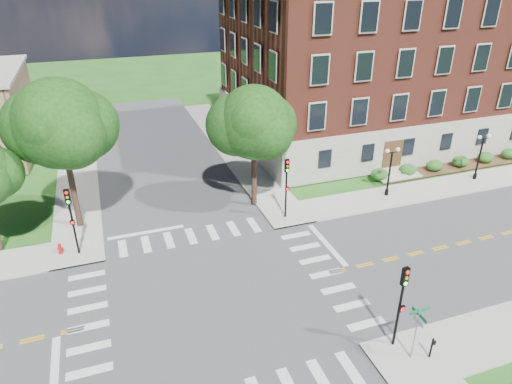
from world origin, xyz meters
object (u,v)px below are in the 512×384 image
object	(u,v)px
traffic_signal_nw	(71,214)
push_button_post	(432,347)
traffic_signal_ne	(286,181)
street_sign_pole	(418,324)
fire_hydrant	(60,249)
twin_lamp_east	(480,154)
traffic_signal_se	(402,297)
twin_lamp_west	(390,169)

from	to	relation	value
traffic_signal_nw	push_button_post	bearing A→B (deg)	-43.05
traffic_signal_ne	street_sign_pole	xyz separation A→B (m)	(0.51, -15.05, -0.88)
traffic_signal_ne	fire_hydrant	bearing A→B (deg)	178.42
twin_lamp_east	street_sign_pole	size ratio (longest dim) A/B	1.36
twin_lamp_east	traffic_signal_nw	bearing A→B (deg)	-178.83
traffic_signal_ne	traffic_signal_nw	xyz separation A→B (m)	(-15.08, 0.06, 0.00)
traffic_signal_se	twin_lamp_west	bearing A→B (deg)	57.54
twin_lamp_west	fire_hydrant	size ratio (longest dim) A/B	5.64
traffic_signal_ne	street_sign_pole	distance (m)	15.09
twin_lamp_west	fire_hydrant	xyz separation A→B (m)	(-25.74, -0.17, -2.06)
traffic_signal_ne	fire_hydrant	xyz separation A→B (m)	(-16.23, 0.45, -2.72)
traffic_signal_ne	push_button_post	distance (m)	15.60
street_sign_pole	fire_hydrant	bearing A→B (deg)	137.20
traffic_signal_se	traffic_signal_nw	bearing A→B (deg)	137.36
twin_lamp_east	traffic_signal_ne	bearing A→B (deg)	-177.73
twin_lamp_east	fire_hydrant	xyz separation A→B (m)	(-35.14, -0.30, -2.06)
traffic_signal_ne	push_button_post	world-z (taller)	traffic_signal_ne
traffic_signal_se	street_sign_pole	world-z (taller)	traffic_signal_se
traffic_signal_se	push_button_post	size ratio (longest dim) A/B	4.00
traffic_signal_ne	fire_hydrant	distance (m)	16.47
push_button_post	traffic_signal_se	bearing A→B (deg)	132.30
twin_lamp_west	traffic_signal_ne	bearing A→B (deg)	-176.28
traffic_signal_ne	traffic_signal_se	bearing A→B (deg)	-89.21
fire_hydrant	twin_lamp_west	bearing A→B (deg)	0.38
traffic_signal_se	fire_hydrant	xyz separation A→B (m)	(-16.43, 14.46, -2.72)
twin_lamp_west	street_sign_pole	size ratio (longest dim) A/B	1.36
traffic_signal_nw	twin_lamp_east	xyz separation A→B (m)	(33.99, 0.69, -0.66)
traffic_signal_ne	traffic_signal_nw	world-z (taller)	same
twin_lamp_east	push_button_post	distance (m)	23.84
traffic_signal_se	street_sign_pole	xyz separation A→B (m)	(0.31, -1.04, -0.88)
fire_hydrant	street_sign_pole	bearing A→B (deg)	-42.80
street_sign_pole	push_button_post	distance (m)	1.79
twin_lamp_west	traffic_signal_nw	bearing A→B (deg)	-178.69
traffic_signal_nw	traffic_signal_ne	bearing A→B (deg)	-0.21
twin_lamp_west	push_button_post	world-z (taller)	twin_lamp_west
traffic_signal_ne	street_sign_pole	world-z (taller)	traffic_signal_ne
traffic_signal_nw	fire_hydrant	size ratio (longest dim) A/B	6.40
traffic_signal_nw	street_sign_pole	distance (m)	21.73
traffic_signal_nw	fire_hydrant	xyz separation A→B (m)	(-1.15, 0.39, -2.72)
traffic_signal_nw	street_sign_pole	xyz separation A→B (m)	(15.59, -15.11, -0.88)
traffic_signal_ne	twin_lamp_west	xyz separation A→B (m)	(9.50, 0.62, -0.66)
traffic_signal_se	twin_lamp_east	xyz separation A→B (m)	(18.71, 14.76, -0.66)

